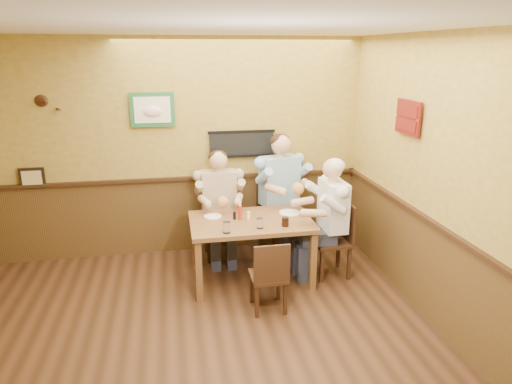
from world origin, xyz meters
TOP-DOWN VIEW (x-y plane):
  - room at (0.14, 0.17)m, footprint 5.02×5.03m
  - dining_table at (0.86, 1.50)m, footprint 1.40×0.90m
  - chair_back_left at (0.57, 2.18)m, footprint 0.42×0.42m
  - chair_back_right at (1.38, 2.26)m, footprint 0.57×0.57m
  - chair_right_end at (1.83, 1.43)m, footprint 0.43×0.43m
  - chair_near_side at (0.92, 0.81)m, footprint 0.37×0.37m
  - diner_tan_shirt at (0.57, 2.18)m, footprint 0.60×0.60m
  - diner_blue_polo at (1.38, 2.26)m, footprint 0.81×0.81m
  - diner_white_elder at (1.83, 1.43)m, footprint 0.61×0.61m
  - water_glass_left at (0.54, 1.16)m, footprint 0.11×0.11m
  - water_glass_mid at (0.92, 1.23)m, footprint 0.10×0.10m
  - cola_tumbler at (1.21, 1.24)m, footprint 0.10×0.10m
  - hot_sauce_bottle at (0.74, 1.54)m, footprint 0.06×0.06m
  - salt_shaker at (0.84, 1.53)m, footprint 0.05×0.05m
  - pepper_shaker at (0.68, 1.56)m, footprint 0.05×0.05m
  - plate_far_left at (0.44, 1.68)m, footprint 0.24×0.24m
  - plate_far_right at (1.36, 1.63)m, footprint 0.32×0.32m

SIDE VIEW (x-z plane):
  - chair_near_side at x=0.92m, z-range 0.00..0.80m
  - chair_back_left at x=0.57m, z-range 0.00..0.90m
  - chair_right_end at x=1.83m, z-range 0.00..0.91m
  - chair_back_right at x=1.38m, z-range 0.00..1.01m
  - diner_tan_shirt at x=0.57m, z-range 0.00..1.29m
  - diner_white_elder at x=1.83m, z-range 0.00..1.30m
  - dining_table at x=0.86m, z-range 0.28..1.03m
  - diner_blue_polo at x=1.38m, z-range 0.00..1.44m
  - plate_far_left at x=0.44m, z-range 0.75..0.76m
  - plate_far_right at x=1.36m, z-range 0.75..0.77m
  - pepper_shaker at x=0.68m, z-range 0.75..0.84m
  - salt_shaker at x=0.84m, z-range 0.75..0.84m
  - cola_tumbler at x=1.21m, z-range 0.75..0.85m
  - water_glass_mid at x=0.92m, z-range 0.75..0.86m
  - water_glass_left at x=0.54m, z-range 0.75..0.87m
  - hot_sauce_bottle at x=0.74m, z-range 0.75..0.94m
  - room at x=0.14m, z-range 0.28..3.09m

